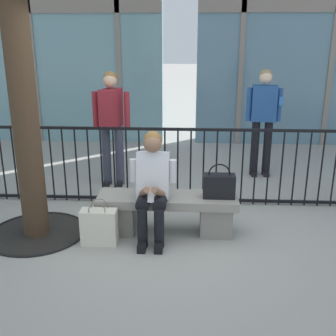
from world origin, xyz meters
TOP-DOWN VIEW (x-y plane):
  - ground_plane at (0.00, 0.00)m, footprint 60.00×60.00m
  - stone_bench at (0.00, 0.00)m, footprint 1.60×0.44m
  - seated_person_with_phone at (-0.16, -0.13)m, footprint 0.52×0.66m
  - handbag_on_bench at (0.58, -0.01)m, footprint 0.36×0.17m
  - shopping_bag at (-0.73, -0.34)m, footprint 0.39×0.18m
  - bystander_at_railing at (1.40, 2.16)m, footprint 0.55×0.27m
  - bystander_further_back at (-0.92, 1.58)m, footprint 0.55×0.42m
  - plaza_railing at (0.00, 0.88)m, footprint 7.08×0.04m

SIDE VIEW (x-z plane):
  - ground_plane at x=0.00m, z-range 0.00..0.00m
  - shopping_bag at x=-0.73m, z-range -0.05..0.46m
  - stone_bench at x=0.00m, z-range 0.05..0.50m
  - plaza_railing at x=0.00m, z-range 0.01..1.06m
  - handbag_on_bench at x=0.58m, z-range 0.39..0.79m
  - seated_person_with_phone at x=-0.16m, z-range 0.04..1.26m
  - bystander_further_back at x=-0.92m, z-range 0.15..1.86m
  - bystander_at_railing at x=1.40m, z-range 0.15..1.86m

